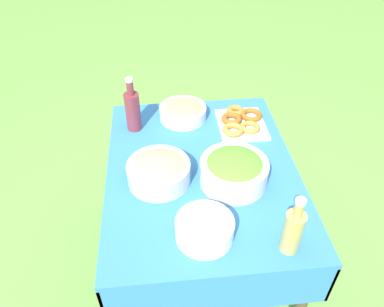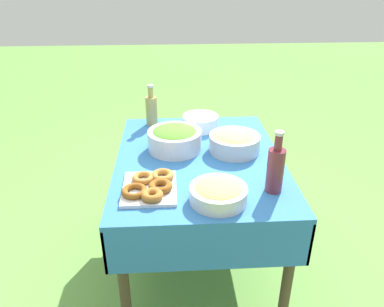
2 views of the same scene
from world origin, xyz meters
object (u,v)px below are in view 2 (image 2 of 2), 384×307
Objects in this scene: salad_bowl at (175,138)px; pasta_bowl at (234,141)px; bread_bowl at (218,192)px; olive_oil_bottle at (152,109)px; donut_platter at (150,186)px; wine_bottle at (275,168)px; plate_stack at (200,122)px.

pasta_bowl is (-0.04, -0.32, -0.01)m from salad_bowl.
salad_bowl is 1.17× the size of bread_bowl.
donut_platter is at bearing -178.49° from olive_oil_bottle.
olive_oil_bottle is (0.78, 0.02, 0.08)m from donut_platter.
salad_bowl is at bearing -159.36° from olive_oil_bottle.
pasta_bowl is 0.42m from wine_bottle.
plate_stack is (0.69, -0.28, 0.02)m from donut_platter.
bread_bowl is (-0.07, 0.26, -0.07)m from wine_bottle.
olive_oil_bottle is (0.41, 0.46, 0.04)m from pasta_bowl.
salad_bowl is 1.14× the size of olive_oil_bottle.
plate_stack is (0.28, -0.16, -0.03)m from salad_bowl.
salad_bowl reaches higher than donut_platter.
salad_bowl is 0.62m from wine_bottle.
pasta_bowl is at bearing -131.49° from olive_oil_bottle.
bread_bowl is at bearing -108.73° from donut_platter.
olive_oil_bottle is 1.03× the size of bread_bowl.
salad_bowl is at bearing -15.88° from donut_platter.
pasta_bowl is 0.97× the size of donut_platter.
pasta_bowl reaches higher than bread_bowl.
wine_bottle is at bearing -159.47° from plate_stack.
olive_oil_bottle is at bearing 35.26° from wine_bottle.
wine_bottle is at bearing -164.34° from pasta_bowl.
salad_bowl reaches higher than bread_bowl.
donut_platter is at bearing 86.73° from wine_bottle.
plate_stack is at bearing -105.66° from olive_oil_bottle.
wine_bottle reaches higher than olive_oil_bottle.
salad_bowl is 1.07× the size of pasta_bowl.
pasta_bowl is 0.62m from olive_oil_bottle.
olive_oil_bottle reaches higher than pasta_bowl.
salad_bowl is at bearing 44.40° from wine_bottle.
donut_platter is 1.29× the size of plate_stack.
wine_bottle reaches higher than pasta_bowl.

